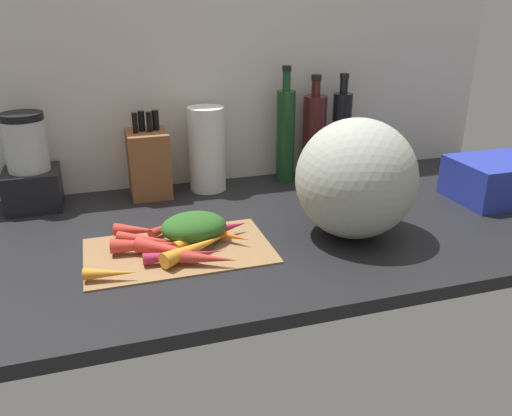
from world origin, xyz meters
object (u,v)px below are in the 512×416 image
at_px(winter_squash, 356,179).
at_px(bottle_2, 341,133).
at_px(carrot_0, 211,233).
at_px(bottle_0, 285,134).
at_px(carrot_6, 139,230).
at_px(carrot_9, 185,255).
at_px(carrot_7, 228,235).
at_px(blender_appliance, 30,168).
at_px(carrot_5, 172,250).
at_px(carrot_8, 150,245).
at_px(carrot_12, 110,273).
at_px(carrot_3, 191,240).
at_px(carrot_4, 154,240).
at_px(bottle_1, 314,136).
at_px(carrot_2, 169,226).
at_px(carrot_10, 209,258).
at_px(paper_towel_roll, 207,149).
at_px(dish_rack, 501,179).
at_px(cutting_board, 179,250).
at_px(carrot_11, 226,228).
at_px(carrot_1, 196,248).
at_px(knife_block, 148,162).

relative_size(winter_squash, bottle_2, 0.89).
distance_m(carrot_0, bottle_0, 0.50).
xyz_separation_m(carrot_6, carrot_9, (0.08, -0.15, -0.00)).
bearing_deg(carrot_7, blender_appliance, 139.18).
bearing_deg(carrot_7, carrot_5, -161.76).
height_order(winter_squash, bottle_0, bottle_0).
xyz_separation_m(carrot_8, carrot_12, (-0.09, -0.10, -0.00)).
xyz_separation_m(carrot_3, carrot_4, (-0.08, 0.02, -0.00)).
xyz_separation_m(carrot_0, bottle_1, (0.41, 0.37, 0.11)).
bearing_deg(carrot_2, carrot_10, -75.30).
height_order(carrot_7, paper_towel_roll, paper_towel_roll).
bearing_deg(carrot_0, carrot_6, 157.50).
xyz_separation_m(carrot_7, bottle_0, (0.28, 0.39, 0.12)).
relative_size(carrot_4, carrot_12, 1.68).
relative_size(winter_squash, bottle_0, 0.81).
relative_size(carrot_9, carrot_10, 1.48).
relative_size(carrot_3, carrot_8, 0.64).
distance_m(carrot_2, blender_appliance, 0.44).
relative_size(carrot_10, bottle_2, 0.37).
relative_size(carrot_12, winter_squash, 0.37).
bearing_deg(paper_towel_roll, bottle_1, 2.46).
height_order(carrot_2, paper_towel_roll, paper_towel_roll).
height_order(paper_towel_roll, bottle_0, bottle_0).
distance_m(carrot_2, winter_squash, 0.45).
bearing_deg(dish_rack, carrot_2, 177.63).
bearing_deg(winter_squash, cutting_board, 175.79).
bearing_deg(bottle_0, carrot_11, -128.18).
relative_size(carrot_1, carrot_5, 1.03).
height_order(cutting_board, carrot_11, carrot_11).
distance_m(carrot_7, bottle_0, 0.49).
bearing_deg(carrot_5, carrot_1, -4.46).
distance_m(carrot_2, carrot_10, 0.21).
xyz_separation_m(cutting_board, bottle_1, (0.49, 0.40, 0.13)).
bearing_deg(carrot_8, winter_squash, -3.90).
bearing_deg(carrot_6, carrot_10, -56.56).
bearing_deg(carrot_9, winter_squash, 4.14).
bearing_deg(carrot_6, winter_squash, -14.24).
distance_m(carrot_7, dish_rack, 0.80).
relative_size(carrot_7, blender_appliance, 0.44).
xyz_separation_m(cutting_board, knife_block, (-0.01, 0.40, 0.09)).
relative_size(carrot_1, dish_rack, 0.65).
distance_m(knife_block, bottle_0, 0.41).
bearing_deg(carrot_10, carrot_0, 75.77).
distance_m(carrot_2, carrot_11, 0.14).
bearing_deg(carrot_0, carrot_10, -104.23).
bearing_deg(carrot_10, paper_towel_roll, 77.74).
bearing_deg(carrot_3, dish_rack, 3.67).
distance_m(carrot_1, carrot_8, 0.10).
xyz_separation_m(bottle_1, bottle_2, (0.09, -0.01, 0.00)).
bearing_deg(carrot_8, carrot_11, 12.25).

